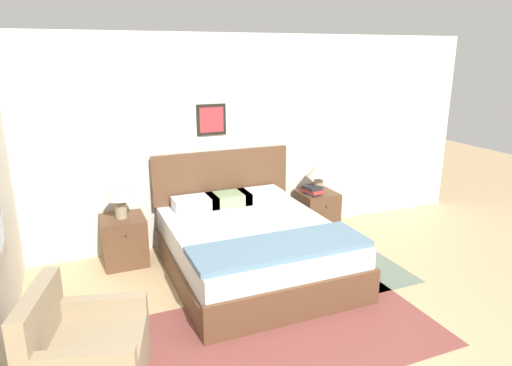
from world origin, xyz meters
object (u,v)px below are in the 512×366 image
at_px(bed, 252,246).
at_px(table_lamp_near_window, 119,192).
at_px(table_lamp_by_door, 319,170).
at_px(armchair, 85,357).
at_px(nightstand_near_window, 124,240).
at_px(nightstand_by_door, 316,212).

bearing_deg(bed, table_lamp_near_window, 148.53).
relative_size(bed, table_lamp_near_window, 4.85).
bearing_deg(table_lamp_by_door, armchair, -146.39).
bearing_deg(bed, table_lamp_by_door, 31.54).
height_order(armchair, nightstand_near_window, armchair).
bearing_deg(table_lamp_near_window, nightstand_near_window, 51.73).
distance_m(bed, table_lamp_by_door, 1.60).
distance_m(armchair, table_lamp_by_door, 3.75).
distance_m(nightstand_by_door, table_lamp_by_door, 0.58).
bearing_deg(bed, nightstand_by_door, 31.97).
distance_m(nightstand_near_window, nightstand_by_door, 2.55).
bearing_deg(table_lamp_near_window, nightstand_by_door, 0.23).
bearing_deg(table_lamp_near_window, armchair, -104.32).
height_order(nightstand_near_window, nightstand_by_door, same).
height_order(nightstand_near_window, table_lamp_near_window, table_lamp_near_window).
distance_m(bed, armchair, 2.20).
distance_m(nightstand_near_window, table_lamp_by_door, 2.62).
relative_size(bed, armchair, 2.25).
xyz_separation_m(bed, table_lamp_near_window, (-1.28, 0.78, 0.55)).
height_order(nightstand_by_door, table_lamp_by_door, table_lamp_by_door).
bearing_deg(nightstand_by_door, table_lamp_by_door, -64.43).
bearing_deg(nightstand_by_door, armchair, -146.22).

